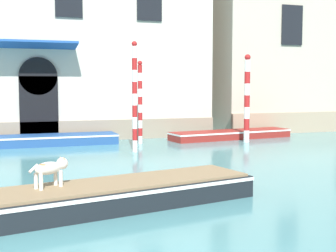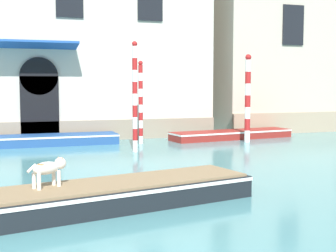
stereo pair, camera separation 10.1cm
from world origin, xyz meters
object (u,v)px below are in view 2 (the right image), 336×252
at_px(boat_moored_near_palazzo, 47,140).
at_px(mooring_pole_2, 248,98).
at_px(boat_foreground, 100,195).
at_px(boat_moored_far, 232,134).
at_px(dog_on_deck, 49,168).
at_px(mooring_pole_3, 135,97).
at_px(mooring_pole_0, 141,102).

xyz_separation_m(boat_moored_near_palazzo, mooring_pole_2, (9.20, -1.78, 1.86)).
relative_size(boat_foreground, boat_moored_far, 1.13).
bearing_deg(dog_on_deck, boat_foreground, -28.89).
distance_m(dog_on_deck, mooring_pole_3, 9.29).
relative_size(boat_foreground, mooring_pole_3, 1.68).
bearing_deg(mooring_pole_3, boat_foreground, -109.10).
bearing_deg(boat_moored_far, mooring_pole_3, -160.48).
relative_size(boat_moored_near_palazzo, mooring_pole_3, 1.44).
bearing_deg(boat_foreground, mooring_pole_0, 58.51).
distance_m(boat_foreground, mooring_pole_0, 11.53).
bearing_deg(mooring_pole_0, boat_moored_far, 6.31).
bearing_deg(dog_on_deck, mooring_pole_2, 15.72).
xyz_separation_m(dog_on_deck, mooring_pole_0, (4.83, 10.78, 0.96)).
bearing_deg(dog_on_deck, boat_moored_near_palazzo, 57.56).
height_order(boat_moored_far, mooring_pole_2, mooring_pole_2).
bearing_deg(boat_foreground, mooring_pole_3, 58.64).
xyz_separation_m(boat_foreground, mooring_pole_2, (8.76, 9.84, 1.80)).
height_order(dog_on_deck, mooring_pole_2, mooring_pole_2).
height_order(boat_moored_near_palazzo, boat_moored_far, boat_moored_near_palazzo).
xyz_separation_m(boat_moored_far, mooring_pole_0, (-4.90, -0.54, 1.71)).
xyz_separation_m(dog_on_deck, mooring_pole_3, (3.95, 8.32, 1.28)).
relative_size(boat_moored_near_palazzo, mooring_pole_0, 1.68).
height_order(boat_moored_near_palazzo, mooring_pole_3, mooring_pole_3).
bearing_deg(boat_foreground, boat_moored_near_palazzo, 79.91).
bearing_deg(boat_moored_near_palazzo, mooring_pole_2, -11.79).
distance_m(boat_foreground, boat_moored_far, 14.25).
bearing_deg(mooring_pole_0, boat_moored_near_palazzo, 168.62).
relative_size(boat_moored_far, mooring_pole_2, 1.60).
xyz_separation_m(dog_on_deck, boat_moored_far, (9.73, 11.32, -0.75)).
bearing_deg(boat_moored_near_palazzo, boat_foreground, -88.67).
xyz_separation_m(boat_moored_near_palazzo, mooring_pole_0, (4.20, -0.84, 1.69)).
xyz_separation_m(boat_foreground, boat_moored_far, (8.66, 11.32, -0.08)).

